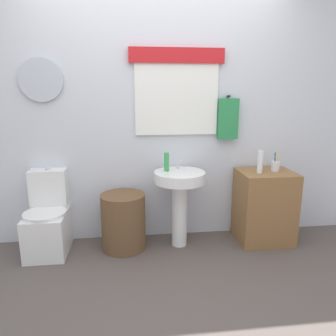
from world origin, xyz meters
name	(u,v)px	position (x,y,z in m)	size (l,w,h in m)	color
ground_plane	(170,300)	(0.00, 0.00, 0.00)	(8.00, 8.00, 0.00)	#564C47
back_wall	(156,111)	(0.00, 1.15, 1.30)	(4.40, 0.18, 2.60)	silver
toilet	(48,221)	(-1.05, 0.89, 0.29)	(0.38, 0.51, 0.78)	white
laundry_hamper	(123,221)	(-0.35, 0.85, 0.27)	(0.42, 0.42, 0.54)	brown
pedestal_sink	(180,191)	(0.20, 0.85, 0.55)	(0.49, 0.49, 0.75)	white
faucet	(178,164)	(0.20, 0.97, 0.80)	(0.03, 0.03, 0.10)	silver
wooden_cabinet	(264,207)	(1.06, 0.85, 0.36)	(0.53, 0.44, 0.72)	olive
soap_bottle	(167,162)	(0.08, 0.90, 0.84)	(0.05, 0.05, 0.18)	green
lotion_bottle	(260,162)	(0.97, 0.81, 0.83)	(0.05, 0.05, 0.22)	white
toothbrush_cup	(275,166)	(1.15, 0.87, 0.78)	(0.08, 0.08, 0.19)	silver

